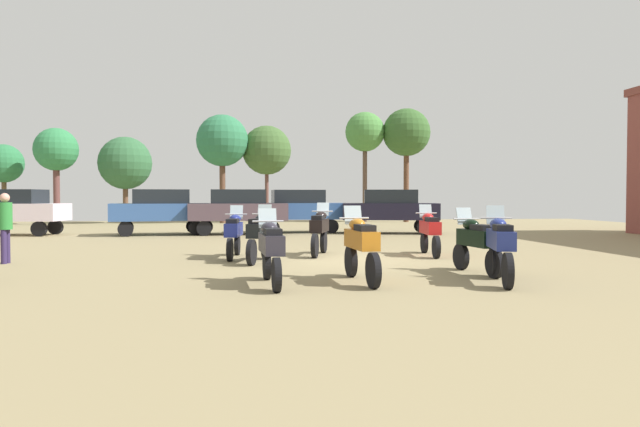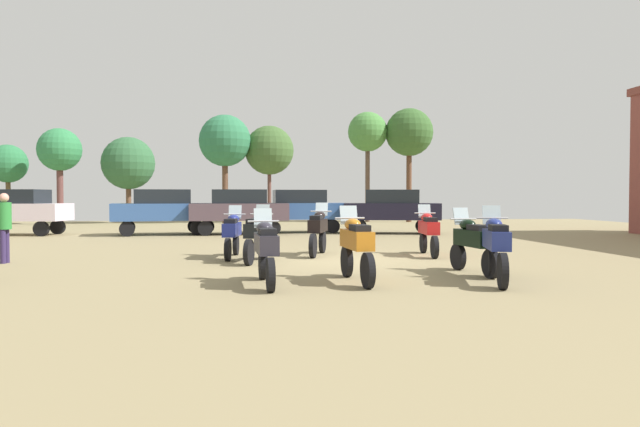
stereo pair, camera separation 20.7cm
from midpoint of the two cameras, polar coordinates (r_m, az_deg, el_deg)
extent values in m
cube|color=#8F8059|center=(15.56, 1.62, -4.59)|extent=(44.00, 52.00, 0.02)
cylinder|color=black|center=(12.19, 2.58, -4.70)|extent=(0.17, 0.67, 0.67)
cylinder|color=black|center=(10.65, 4.73, -5.64)|extent=(0.17, 0.67, 0.67)
cube|color=#C2711A|center=(11.37, 3.59, -2.57)|extent=(0.46, 1.39, 0.36)
ellipsoid|color=#C2711A|center=(11.65, 3.19, -1.08)|extent=(0.36, 0.50, 0.24)
cube|color=black|center=(11.12, 3.92, -1.42)|extent=(0.34, 0.58, 0.12)
cube|color=silver|center=(11.97, 2.77, -0.15)|extent=(0.37, 0.18, 0.39)
cylinder|color=#B7B7BC|center=(11.87, 2.90, -0.45)|extent=(0.62, 0.08, 0.04)
cylinder|color=black|center=(16.83, -8.52, -3.06)|extent=(0.18, 0.62, 0.61)
cylinder|color=black|center=(15.24, -9.28, -3.55)|extent=(0.18, 0.62, 0.61)
cube|color=navy|center=(16.00, -8.89, -1.56)|extent=(0.50, 1.40, 0.36)
ellipsoid|color=navy|center=(16.30, -8.75, -0.52)|extent=(0.37, 0.51, 0.24)
cube|color=black|center=(15.76, -9.01, -0.74)|extent=(0.36, 0.59, 0.12)
cube|color=silver|center=(16.63, -8.60, 0.14)|extent=(0.37, 0.19, 0.39)
cylinder|color=#B7B7BC|center=(16.53, -8.65, -0.07)|extent=(0.62, 0.10, 0.04)
cylinder|color=black|center=(11.85, -5.78, -5.02)|extent=(0.16, 0.63, 0.62)
cylinder|color=black|center=(10.25, -4.90, -6.06)|extent=(0.16, 0.63, 0.62)
cube|color=#2A2731|center=(11.00, -5.38, -2.97)|extent=(0.46, 1.39, 0.36)
ellipsoid|color=#2A2731|center=(11.29, -5.55, -1.43)|extent=(0.35, 0.50, 0.24)
cube|color=black|center=(10.74, -5.25, -1.80)|extent=(0.34, 0.58, 0.12)
cube|color=silver|center=(11.62, -5.72, -0.45)|extent=(0.37, 0.18, 0.39)
cylinder|color=#B7B7BC|center=(11.52, -5.67, -0.77)|extent=(0.62, 0.08, 0.04)
cylinder|color=black|center=(15.66, -5.75, -3.33)|extent=(0.29, 0.65, 0.65)
cylinder|color=black|center=(14.25, -7.20, -3.83)|extent=(0.29, 0.65, 0.65)
cube|color=black|center=(14.92, -6.45, -1.64)|extent=(0.68, 1.29, 0.36)
ellipsoid|color=black|center=(15.17, -6.18, -0.53)|extent=(0.44, 0.55, 0.24)
cube|color=black|center=(14.69, -6.67, -0.76)|extent=(0.44, 0.62, 0.12)
cube|color=silver|center=(15.47, -5.89, 0.18)|extent=(0.39, 0.24, 0.39)
cylinder|color=#B7B7BC|center=(15.38, -5.98, -0.05)|extent=(0.61, 0.20, 0.04)
cylinder|color=black|center=(12.58, 16.34, -4.55)|extent=(0.29, 0.68, 0.67)
cylinder|color=black|center=(11.05, 17.55, -5.43)|extent=(0.29, 0.68, 0.67)
cube|color=navy|center=(11.77, 16.92, -2.46)|extent=(0.69, 1.38, 0.36)
ellipsoid|color=navy|center=(12.05, 16.71, -1.03)|extent=(0.43, 0.55, 0.24)
cube|color=black|center=(11.52, 17.12, -1.35)|extent=(0.44, 0.62, 0.12)
cube|color=silver|center=(12.37, 16.48, -0.13)|extent=(0.39, 0.24, 0.39)
cylinder|color=#B7B7BC|center=(12.27, 16.55, -0.42)|extent=(0.61, 0.20, 0.04)
cylinder|color=black|center=(17.57, 9.92, -2.84)|extent=(0.18, 0.63, 0.62)
cylinder|color=black|center=(16.05, 11.05, -3.27)|extent=(0.18, 0.63, 0.62)
cube|color=red|center=(16.77, 10.47, -1.37)|extent=(0.49, 1.36, 0.36)
ellipsoid|color=red|center=(17.05, 10.26, -0.38)|extent=(0.37, 0.51, 0.24)
cube|color=black|center=(16.54, 10.64, -0.58)|extent=(0.35, 0.59, 0.12)
cube|color=silver|center=(17.37, 10.04, 0.25)|extent=(0.37, 0.19, 0.39)
cylinder|color=#B7B7BC|center=(17.28, 10.11, 0.05)|extent=(0.62, 0.10, 0.04)
cylinder|color=black|center=(13.73, 13.33, -4.16)|extent=(0.19, 0.61, 0.60)
cylinder|color=black|center=(12.44, 16.42, -4.79)|extent=(0.19, 0.61, 0.60)
cube|color=black|center=(13.03, 14.81, -2.36)|extent=(0.50, 1.29, 0.36)
ellipsoid|color=black|center=(13.27, 14.24, -1.07)|extent=(0.37, 0.51, 0.24)
cube|color=black|center=(12.83, 15.29, -1.35)|extent=(0.36, 0.59, 0.12)
cube|color=silver|center=(13.54, 13.63, -0.25)|extent=(0.37, 0.19, 0.39)
cylinder|color=#B7B7BC|center=(13.45, 13.81, -0.52)|extent=(0.62, 0.10, 0.04)
cylinder|color=black|center=(17.32, 0.02, -2.79)|extent=(0.31, 0.68, 0.68)
cylinder|color=black|center=(15.85, -0.89, -3.21)|extent=(0.31, 0.68, 0.68)
cube|color=black|center=(16.55, -0.41, -1.21)|extent=(0.72, 1.32, 0.36)
ellipsoid|color=black|center=(16.82, -0.24, -0.21)|extent=(0.45, 0.55, 0.24)
cube|color=black|center=(16.32, -0.55, -0.40)|extent=(0.45, 0.62, 0.12)
cube|color=silver|center=(17.13, -0.06, 0.43)|extent=(0.39, 0.25, 0.39)
cylinder|color=#B7B7BC|center=(17.03, -0.11, 0.22)|extent=(0.60, 0.22, 0.04)
cylinder|color=black|center=(25.80, 3.57, -1.36)|extent=(0.67, 0.34, 0.64)
cylinder|color=black|center=(27.23, 3.59, -1.20)|extent=(0.67, 0.34, 0.64)
cylinder|color=black|center=(25.94, 10.04, -1.37)|extent=(0.67, 0.34, 0.64)
cylinder|color=black|center=(27.37, 9.72, -1.21)|extent=(0.67, 0.34, 0.64)
cube|color=black|center=(26.52, 6.74, 0.21)|extent=(4.57, 2.60, 0.75)
cube|color=black|center=(26.51, 6.75, 1.68)|extent=(2.63, 2.01, 0.61)
cylinder|color=black|center=(25.27, -11.59, -1.46)|extent=(0.65, 0.24, 0.64)
cylinder|color=black|center=(26.71, -11.43, -1.29)|extent=(0.65, 0.24, 0.64)
cylinder|color=black|center=(25.29, -4.96, -1.43)|extent=(0.65, 0.24, 0.64)
cylinder|color=black|center=(26.72, -5.16, -1.26)|extent=(0.65, 0.24, 0.64)
cube|color=#54424D|center=(25.93, -8.29, 0.17)|extent=(4.34, 1.90, 0.75)
cube|color=black|center=(25.92, -8.30, 1.68)|extent=(2.40, 1.64, 0.61)
cylinder|color=black|center=(27.18, -26.20, -1.38)|extent=(0.67, 0.31, 0.64)
cylinder|color=black|center=(28.46, -24.86, -1.23)|extent=(0.67, 0.31, 0.64)
cube|color=silver|center=(28.48, -28.16, 0.13)|extent=(4.52, 2.42, 0.75)
cube|color=black|center=(28.47, -28.18, 1.49)|extent=(2.57, 1.92, 0.61)
cylinder|color=black|center=(26.18, -5.37, -1.32)|extent=(0.65, 0.25, 0.64)
cylinder|color=black|center=(27.62, -5.62, -1.17)|extent=(0.65, 0.25, 0.64)
cylinder|color=black|center=(26.59, 0.92, -1.27)|extent=(0.65, 0.25, 0.64)
cylinder|color=black|center=(28.00, 0.36, -1.12)|extent=(0.65, 0.25, 0.64)
cube|color=#315696|center=(27.03, -2.41, 0.25)|extent=(4.38, 2.01, 0.75)
cube|color=black|center=(27.02, -2.41, 1.69)|extent=(2.44, 1.70, 0.61)
cylinder|color=black|center=(25.66, -18.88, -1.47)|extent=(0.67, 0.33, 0.64)
cylinder|color=black|center=(27.10, -18.81, -1.30)|extent=(0.67, 0.33, 0.64)
cylinder|color=black|center=(25.75, -12.36, -1.40)|extent=(0.67, 0.33, 0.64)
cylinder|color=black|center=(27.19, -12.63, -1.24)|extent=(0.67, 0.33, 0.64)
cube|color=#335795|center=(26.36, -15.68, 0.15)|extent=(4.55, 2.53, 0.75)
cube|color=black|center=(26.35, -15.69, 1.63)|extent=(2.61, 1.98, 0.61)
cylinder|color=#30244C|center=(16.54, -29.10, -2.89)|extent=(0.14, 0.14, 0.86)
cylinder|color=#30244C|center=(16.69, -28.82, -2.85)|extent=(0.14, 0.14, 0.86)
cylinder|color=#2A7D33|center=(16.57, -29.00, -0.21)|extent=(0.37, 0.37, 0.68)
sphere|color=tan|center=(16.57, -29.02, 1.37)|extent=(0.23, 0.23, 0.23)
cylinder|color=brown|center=(38.83, 8.36, 3.04)|extent=(0.35, 0.35, 5.24)
sphere|color=#355D29|center=(39.05, 8.38, 7.94)|extent=(3.16, 3.16, 3.16)
cylinder|color=brown|center=(38.52, -18.80, 1.36)|extent=(0.32, 0.32, 3.06)
sphere|color=#306239|center=(38.58, -18.84, 4.74)|extent=(3.32, 3.32, 3.32)
cylinder|color=brown|center=(37.28, -9.77, 2.53)|extent=(0.37, 0.37, 4.51)
sphere|color=#2E7249|center=(37.44, -9.79, 7.12)|extent=(3.29, 3.29, 3.29)
cylinder|color=brown|center=(40.68, -28.87, 1.35)|extent=(0.28, 0.28, 3.20)
sphere|color=#2B7141|center=(40.73, -28.91, 4.35)|extent=(2.37, 2.37, 2.37)
cylinder|color=brown|center=(38.60, 4.30, 3.18)|extent=(0.30, 0.30, 5.41)
sphere|color=#48853C|center=(38.83, 4.31, 8.05)|extent=(2.63, 2.63, 2.63)
cylinder|color=brown|center=(38.10, -24.72, 1.95)|extent=(0.38, 0.38, 3.94)
sphere|color=#2F7B45|center=(38.20, -24.77, 5.77)|extent=(2.57, 2.57, 2.57)
cylinder|color=brown|center=(37.97, -5.43, 2.15)|extent=(0.24, 0.24, 4.00)
sphere|color=#3D5F2D|center=(38.09, -5.45, 6.24)|extent=(3.20, 3.20, 3.20)
camera|label=1|loc=(0.10, -90.28, -0.01)|focal=32.39mm
camera|label=2|loc=(0.10, 89.72, 0.01)|focal=32.39mm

